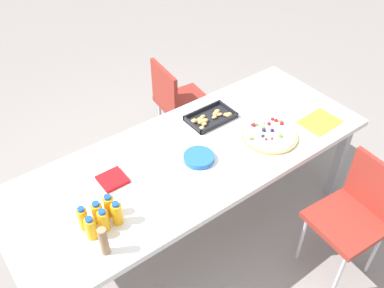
# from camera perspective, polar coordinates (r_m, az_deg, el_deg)

# --- Properties ---
(ground_plane) EXTENTS (12.00, 12.00, 0.00)m
(ground_plane) POSITION_cam_1_polar(r_m,az_deg,el_deg) (3.14, -0.11, -11.39)
(ground_plane) COLOR gray
(party_table) EXTENTS (2.34, 0.90, 0.73)m
(party_table) POSITION_cam_1_polar(r_m,az_deg,el_deg) (2.64, -0.13, -2.41)
(party_table) COLOR silver
(party_table) RESTS_ON ground_plane
(chair_far_right) EXTENTS (0.44, 0.44, 0.83)m
(chair_far_right) POSITION_cam_1_polar(r_m,az_deg,el_deg) (3.46, -1.96, 5.96)
(chair_far_right) COLOR maroon
(chair_far_right) RESTS_ON ground_plane
(chair_near_right) EXTENTS (0.43, 0.43, 0.83)m
(chair_near_right) POSITION_cam_1_polar(r_m,az_deg,el_deg) (2.77, 21.31, -8.50)
(chair_near_right) COLOR maroon
(chair_near_right) RESTS_ON ground_plane
(juice_bottle_0) EXTENTS (0.06, 0.06, 0.14)m
(juice_bottle_0) POSITION_cam_1_polar(r_m,az_deg,el_deg) (2.19, -13.49, -10.99)
(juice_bottle_0) COLOR #F9AE14
(juice_bottle_0) RESTS_ON party_table
(juice_bottle_1) EXTENTS (0.06, 0.06, 0.14)m
(juice_bottle_1) POSITION_cam_1_polar(r_m,az_deg,el_deg) (2.21, -11.85, -10.05)
(juice_bottle_1) COLOR #FAAB14
(juice_bottle_1) RESTS_ON party_table
(juice_bottle_2) EXTENTS (0.05, 0.05, 0.15)m
(juice_bottle_2) POSITION_cam_1_polar(r_m,az_deg,el_deg) (2.22, -10.10, -9.21)
(juice_bottle_2) COLOR #F9AC14
(juice_bottle_2) RESTS_ON party_table
(juice_bottle_3) EXTENTS (0.05, 0.05, 0.15)m
(juice_bottle_3) POSITION_cam_1_polar(r_m,az_deg,el_deg) (2.23, -14.49, -9.72)
(juice_bottle_3) COLOR #F9AB14
(juice_bottle_3) RESTS_ON party_table
(juice_bottle_4) EXTENTS (0.06, 0.06, 0.14)m
(juice_bottle_4) POSITION_cam_1_polar(r_m,az_deg,el_deg) (2.25, -12.65, -9.01)
(juice_bottle_4) COLOR #F9AD14
(juice_bottle_4) RESTS_ON party_table
(juice_bottle_5) EXTENTS (0.06, 0.06, 0.14)m
(juice_bottle_5) POSITION_cam_1_polar(r_m,az_deg,el_deg) (2.27, -11.14, -8.15)
(juice_bottle_5) COLOR #F9AC14
(juice_bottle_5) RESTS_ON party_table
(fruit_pizza) EXTENTS (0.36, 0.36, 0.05)m
(fruit_pizza) POSITION_cam_1_polar(r_m,az_deg,el_deg) (2.77, 10.39, 1.22)
(fruit_pizza) COLOR tan
(fruit_pizza) RESTS_ON party_table
(snack_tray) EXTENTS (0.32, 0.20, 0.04)m
(snack_tray) POSITION_cam_1_polar(r_m,az_deg,el_deg) (2.87, 2.49, 3.55)
(snack_tray) COLOR black
(snack_tray) RESTS_ON party_table
(plate_stack) EXTENTS (0.19, 0.19, 0.03)m
(plate_stack) POSITION_cam_1_polar(r_m,az_deg,el_deg) (2.55, 0.93, -1.87)
(plate_stack) COLOR blue
(plate_stack) RESTS_ON party_table
(napkin_stack) EXTENTS (0.15, 0.15, 0.02)m
(napkin_stack) POSITION_cam_1_polar(r_m,az_deg,el_deg) (2.48, -10.67, -4.72)
(napkin_stack) COLOR red
(napkin_stack) RESTS_ON party_table
(cardboard_tube) EXTENTS (0.04, 0.04, 0.17)m
(cardboard_tube) POSITION_cam_1_polar(r_m,az_deg,el_deg) (2.10, -11.83, -12.73)
(cardboard_tube) COLOR #9E7A56
(cardboard_tube) RESTS_ON party_table
(paper_folder) EXTENTS (0.27, 0.21, 0.01)m
(paper_folder) POSITION_cam_1_polar(r_m,az_deg,el_deg) (2.97, 16.87, 2.88)
(paper_folder) COLOR yellow
(paper_folder) RESTS_ON party_table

